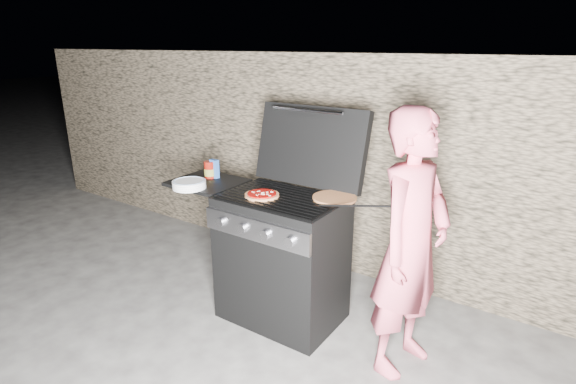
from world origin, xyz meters
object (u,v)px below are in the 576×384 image
Objects in this scene: pizza_topped at (262,194)px; person at (411,245)px; sauce_jar at (210,170)px; gas_grill at (254,250)px.

person reaches higher than pizza_topped.
sauce_jar is at bearing 166.40° from pizza_topped.
sauce_jar is at bearing 171.02° from gas_grill.
pizza_topped is 0.14× the size of person.
gas_grill is 1.18m from person.
person reaches higher than sauce_jar.
pizza_topped is at bearing -27.23° from gas_grill.
person reaches higher than gas_grill.
sauce_jar reaches higher than gas_grill.
person is (1.13, 0.02, 0.33)m from gas_grill.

